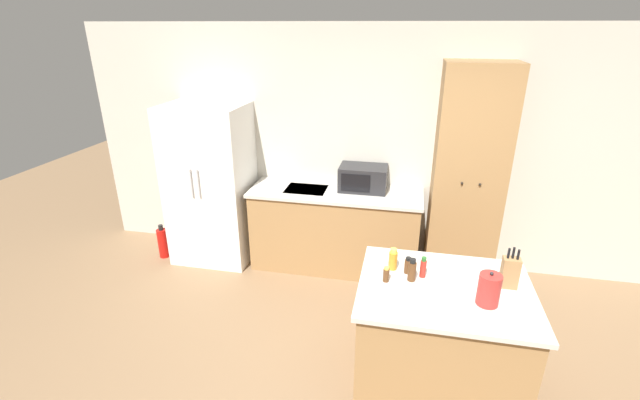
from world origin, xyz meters
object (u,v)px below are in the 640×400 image
object	(u,v)px
knife_block	(510,272)
spice_bottle_pale_salt	(408,266)
spice_bottle_short_red	(386,274)
spice_bottle_tall_dark	(412,270)
microwave	(363,178)
fire_extinguisher	(163,243)
pantry_cabinet	(467,179)
spice_bottle_green_herb	(423,268)
spice_bottle_amber_oil	(393,260)
kettle	(489,290)
refrigerator	(211,185)

from	to	relation	value
knife_block	spice_bottle_pale_salt	distance (m)	0.68
spice_bottle_short_red	spice_bottle_pale_salt	size ratio (longest dim) A/B	0.92
spice_bottle_tall_dark	microwave	bearing A→B (deg)	107.81
knife_block	spice_bottle_short_red	distance (m)	0.83
spice_bottle_tall_dark	fire_extinguisher	size ratio (longest dim) A/B	0.41
microwave	spice_bottle_pale_salt	distance (m)	1.66
pantry_cabinet	microwave	size ratio (longest dim) A/B	4.50
knife_block	spice_bottle_short_red	size ratio (longest dim) A/B	2.57
spice_bottle_tall_dark	spice_bottle_green_herb	distance (m)	0.10
spice_bottle_tall_dark	spice_bottle_amber_oil	xyz separation A→B (m)	(-0.14, 0.13, -0.00)
spice_bottle_green_herb	fire_extinguisher	size ratio (longest dim) A/B	0.38
pantry_cabinet	spice_bottle_tall_dark	bearing A→B (deg)	-107.71
spice_bottle_green_herb	kettle	world-z (taller)	kettle
refrigerator	spice_bottle_green_herb	size ratio (longest dim) A/B	11.37
spice_bottle_tall_dark	kettle	world-z (taller)	kettle
spice_bottle_pale_salt	kettle	xyz separation A→B (m)	(0.51, -0.27, 0.05)
spice_bottle_tall_dark	spice_bottle_pale_salt	world-z (taller)	spice_bottle_tall_dark
microwave	knife_block	distance (m)	2.01
refrigerator	spice_bottle_amber_oil	xyz separation A→B (m)	(2.10, -1.40, 0.08)
spice_bottle_tall_dark	fire_extinguisher	world-z (taller)	spice_bottle_tall_dark
spice_bottle_amber_oil	spice_bottle_short_red	bearing A→B (deg)	-101.87
refrigerator	spice_bottle_short_red	world-z (taller)	refrigerator
spice_bottle_green_herb	spice_bottle_pale_salt	bearing A→B (deg)	163.52
spice_bottle_amber_oil	spice_bottle_pale_salt	bearing A→B (deg)	-16.51
knife_block	pantry_cabinet	bearing A→B (deg)	94.96
spice_bottle_green_herb	refrigerator	bearing A→B (deg)	147.73
knife_block	spice_bottle_amber_oil	bearing A→B (deg)	175.06
spice_bottle_amber_oil	kettle	world-z (taller)	kettle
pantry_cabinet	spice_bottle_pale_salt	world-z (taller)	pantry_cabinet
spice_bottle_amber_oil	spice_bottle_green_herb	bearing A→B (deg)	-16.49
refrigerator	spice_bottle_pale_salt	xyz separation A→B (m)	(2.21, -1.43, 0.06)
spice_bottle_amber_oil	kettle	size ratio (longest dim) A/B	0.70
spice_bottle_green_herb	spice_bottle_pale_salt	distance (m)	0.11
spice_bottle_tall_dark	spice_bottle_pale_salt	xyz separation A→B (m)	(-0.03, 0.09, -0.02)
spice_bottle_short_red	spice_bottle_green_herb	xyz separation A→B (m)	(0.25, 0.11, 0.02)
pantry_cabinet	spice_bottle_green_herb	world-z (taller)	pantry_cabinet
fire_extinguisher	pantry_cabinet	bearing A→B (deg)	4.49
knife_block	fire_extinguisher	world-z (taller)	knife_block
pantry_cabinet	spice_bottle_short_red	world-z (taller)	pantry_cabinet
spice_bottle_green_herb	spice_bottle_amber_oil	bearing A→B (deg)	163.51
kettle	spice_bottle_tall_dark	bearing A→B (deg)	159.61
spice_bottle_short_red	pantry_cabinet	bearing A→B (deg)	67.45
spice_bottle_tall_dark	fire_extinguisher	bearing A→B (deg)	154.61
spice_bottle_amber_oil	refrigerator	bearing A→B (deg)	146.34
spice_bottle_short_red	spice_bottle_tall_dark	bearing A→B (deg)	15.73
refrigerator	knife_block	bearing A→B (deg)	-26.92
refrigerator	spice_bottle_pale_salt	world-z (taller)	refrigerator
spice_bottle_pale_salt	microwave	bearing A→B (deg)	107.87
spice_bottle_short_red	spice_bottle_amber_oil	xyz separation A→B (m)	(0.04, 0.18, 0.02)
refrigerator	pantry_cabinet	distance (m)	2.76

